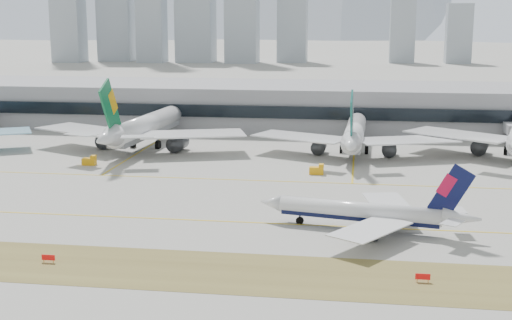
% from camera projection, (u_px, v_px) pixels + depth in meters
% --- Properties ---
extents(ground, '(3000.00, 3000.00, 0.00)m').
position_uv_depth(ground, '(195.00, 213.00, 142.73)').
color(ground, '#A4A39A').
rests_on(ground, ground).
extents(taxiing_airliner, '(40.87, 35.07, 13.83)m').
position_uv_depth(taxiing_airliner, '(367.00, 213.00, 130.63)').
color(taxiing_airliner, white).
rests_on(taxiing_airliner, ground).
extents(widebody_eva, '(65.01, 63.78, 23.23)m').
position_uv_depth(widebody_eva, '(144.00, 128.00, 209.93)').
color(widebody_eva, white).
rests_on(widebody_eva, ground).
extents(widebody_cathay, '(58.53, 57.17, 20.87)m').
position_uv_depth(widebody_cathay, '(354.00, 135.00, 202.00)').
color(widebody_cathay, white).
rests_on(widebody_cathay, ground).
extents(terminal, '(280.00, 43.10, 15.00)m').
position_uv_depth(terminal, '(268.00, 105.00, 252.55)').
color(terminal, gray).
rests_on(terminal, ground).
extents(hold_sign_left, '(2.20, 0.15, 1.35)m').
position_uv_depth(hold_sign_left, '(48.00, 258.00, 113.88)').
color(hold_sign_left, red).
rests_on(hold_sign_left, ground).
extents(hold_sign_right, '(2.20, 0.15, 1.35)m').
position_uv_depth(hold_sign_right, '(423.00, 277.00, 105.55)').
color(hold_sign_right, red).
rests_on(hold_sign_right, ground).
extents(gse_b, '(3.55, 2.00, 2.60)m').
position_uv_depth(gse_b, '(90.00, 161.00, 188.10)').
color(gse_b, '#F2A30C').
rests_on(gse_b, ground).
extents(gse_c, '(3.55, 2.00, 2.60)m').
position_uv_depth(gse_c, '(317.00, 170.00, 177.26)').
color(gse_c, '#F2A30C').
rests_on(gse_c, ground).
extents(city_skyline, '(342.00, 49.80, 140.00)m').
position_uv_depth(city_skyline, '(193.00, 1.00, 587.48)').
color(city_skyline, '#97A2AC').
rests_on(city_skyline, ground).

